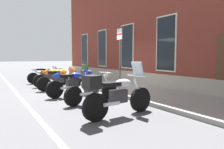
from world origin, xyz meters
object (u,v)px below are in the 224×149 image
object	(u,v)px
motorcycle_white_sport	(47,73)
motorcycle_yellow_naked	(52,77)
motorcycle_blue_sport	(75,81)
motorcycle_silver_touring	(117,94)
motorcycle_orange_sport	(61,77)
barrel_planter	(85,74)
parking_sign	(120,50)
motorcycle_grey_naked	(93,88)

from	to	relation	value
motorcycle_white_sport	motorcycle_yellow_naked	bearing A→B (deg)	-5.38
motorcycle_blue_sport	motorcycle_silver_touring	bearing A→B (deg)	-3.04
motorcycle_orange_sport	barrel_planter	bearing A→B (deg)	133.32
motorcycle_silver_touring	parking_sign	world-z (taller)	parking_sign
motorcycle_yellow_naked	motorcycle_grey_naked	world-z (taller)	motorcycle_grey_naked
motorcycle_white_sport	parking_sign	bearing A→B (deg)	19.62
motorcycle_blue_sport	motorcycle_orange_sport	bearing A→B (deg)	179.26
motorcycle_white_sport	motorcycle_orange_sport	size ratio (longest dim) A/B	0.98
motorcycle_blue_sport	motorcycle_silver_touring	distance (m)	3.27
motorcycle_white_sport	motorcycle_grey_naked	size ratio (longest dim) A/B	0.99
motorcycle_white_sport	motorcycle_blue_sport	size ratio (longest dim) A/B	0.96
motorcycle_yellow_naked	motorcycle_silver_touring	world-z (taller)	motorcycle_silver_touring
motorcycle_yellow_naked	motorcycle_silver_touring	xyz separation A→B (m)	(6.52, -0.13, 0.10)
motorcycle_yellow_naked	motorcycle_orange_sport	world-z (taller)	motorcycle_orange_sport
motorcycle_white_sport	parking_sign	xyz separation A→B (m)	(5.06, 1.80, 1.22)
motorcycle_blue_sport	motorcycle_grey_naked	distance (m)	1.44
motorcycle_yellow_naked	motorcycle_silver_touring	distance (m)	6.52
motorcycle_grey_naked	motorcycle_white_sport	bearing A→B (deg)	179.58
motorcycle_orange_sport	motorcycle_grey_naked	distance (m)	3.25
parking_sign	barrel_planter	size ratio (longest dim) A/B	2.73
motorcycle_silver_touring	parking_sign	bearing A→B (deg)	145.99
motorcycle_white_sport	motorcycle_grey_naked	bearing A→B (deg)	-0.42
motorcycle_grey_naked	barrel_planter	bearing A→B (deg)	159.20
motorcycle_yellow_naked	motorcycle_orange_sport	xyz separation A→B (m)	(1.44, 0.07, 0.10)
motorcycle_orange_sport	barrel_planter	distance (m)	2.73
motorcycle_orange_sport	motorcycle_white_sport	bearing A→B (deg)	178.40
motorcycle_blue_sport	parking_sign	xyz separation A→B (m)	(0.17, 1.91, 1.21)
motorcycle_yellow_naked	barrel_planter	xyz separation A→B (m)	(-0.43, 2.05, 0.06)
motorcycle_blue_sport	parking_sign	bearing A→B (deg)	84.95
motorcycle_grey_naked	barrel_planter	distance (m)	5.48
motorcycle_blue_sport	barrel_planter	bearing A→B (deg)	151.43
motorcycle_silver_touring	motorcycle_white_sport	bearing A→B (deg)	178.02
barrel_planter	motorcycle_grey_naked	bearing A→B (deg)	-20.80
motorcycle_grey_naked	barrel_planter	size ratio (longest dim) A/B	2.23
motorcycle_grey_naked	barrel_planter	world-z (taller)	barrel_planter
motorcycle_silver_touring	barrel_planter	bearing A→B (deg)	162.57
motorcycle_white_sport	barrel_planter	size ratio (longest dim) A/B	2.20
motorcycle_yellow_naked	motorcycle_silver_touring	size ratio (longest dim) A/B	0.90
motorcycle_blue_sport	parking_sign	distance (m)	2.27
motorcycle_blue_sport	motorcycle_yellow_naked	bearing A→B (deg)	-179.22
motorcycle_blue_sport	barrel_planter	xyz separation A→B (m)	(-3.69, 2.01, -0.03)
motorcycle_orange_sport	motorcycle_grey_naked	size ratio (longest dim) A/B	1.01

